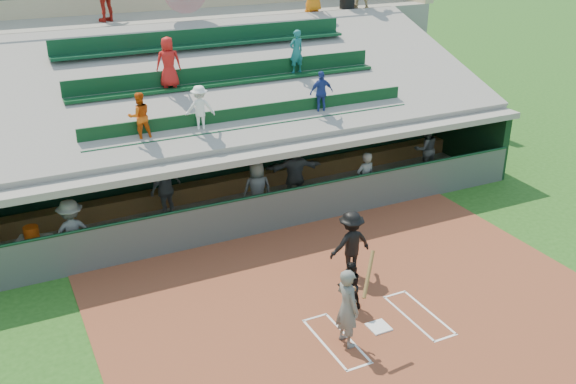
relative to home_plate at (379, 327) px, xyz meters
name	(u,v)px	position (x,y,z in m)	size (l,w,h in m)	color
ground	(379,328)	(0.00, 0.00, -0.04)	(100.00, 100.00, 0.00)	#204F16
dirt_slab	(366,315)	(0.00, 0.50, -0.03)	(11.00, 9.00, 0.02)	brown
home_plate	(379,327)	(0.00, 0.00, 0.00)	(0.43, 0.43, 0.03)	white
batters_box_chalk	(379,327)	(0.00, 0.00, -0.01)	(2.65, 1.85, 0.01)	white
dugout_floor	(252,205)	(0.00, 6.75, -0.02)	(16.00, 3.50, 0.04)	gray
concourse_slab	(178,79)	(0.00, 13.50, 2.26)	(20.00, 3.00, 4.60)	gray
grandstand	(205,100)	(-0.01, 10.52, 2.23)	(20.40, 10.40, 7.80)	#515651
batter_at_plate	(348,307)	(-0.87, -0.14, 0.84)	(0.85, 0.74, 1.95)	#575954
catcher	(349,285)	(-0.18, 0.92, 0.55)	(0.55, 0.43, 1.12)	black
home_umpire	(351,243)	(0.58, 2.14, 0.80)	(1.05, 0.60, 1.62)	black
dugout_bench	(239,183)	(0.05, 7.89, 0.24)	(15.95, 0.48, 0.48)	olive
white_table	(35,252)	(-6.09, 5.86, 0.35)	(0.78, 0.59, 0.68)	silver
water_cooler	(32,234)	(-6.10, 5.81, 0.87)	(0.36, 0.36, 0.36)	#D0470C
dugout_player_a	(72,232)	(-5.21, 5.49, 0.85)	(1.09, 0.63, 1.69)	#575A55
dugout_player_b	(166,188)	(-2.46, 6.97, 0.90)	(1.05, 0.44, 1.79)	#585B56
dugout_player_c	(257,190)	(-0.18, 5.88, 0.84)	(0.82, 0.53, 1.67)	#545651
dugout_player_d	(295,170)	(1.32, 6.57, 0.92)	(1.70, 0.54, 1.84)	#535651
dugout_player_e	(365,179)	(2.97, 5.30, 0.82)	(0.59, 0.39, 1.63)	#5B5D58
dugout_player_f	(426,149)	(6.09, 6.55, 0.84)	(0.81, 0.63, 1.66)	#525450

